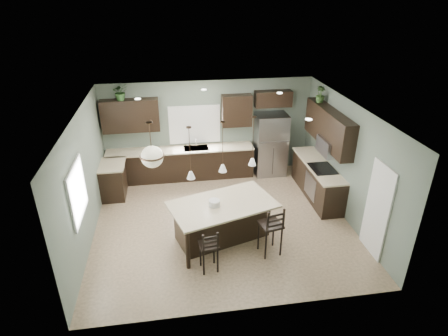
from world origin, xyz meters
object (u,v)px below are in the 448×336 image
serving_dish (214,203)px  bar_stool_left (209,249)px  plant_back_left (120,92)px  bar_stool_right (270,230)px  refrigerator (270,144)px  kitchen_island (223,222)px

serving_dish → bar_stool_left: size_ratio=0.25×
serving_dish → bar_stool_left: (-0.23, -0.89, -0.51)m
serving_dish → plant_back_left: 4.19m
bar_stool_right → plant_back_left: bearing=118.0°
bar_stool_left → bar_stool_right: size_ratio=0.84×
refrigerator → bar_stool_left: size_ratio=1.89×
kitchen_island → bar_stool_left: bar_stool_left is taller
kitchen_island → bar_stool_left: 1.04m
serving_dish → bar_stool_left: 1.05m
bar_stool_left → kitchen_island: bearing=58.8°
refrigerator → bar_stool_left: refrigerator is taller
bar_stool_left → plant_back_left: (-1.82, 4.16, 2.14)m
refrigerator → plant_back_left: size_ratio=4.08×
serving_dish → bar_stool_left: bearing=-104.5°
kitchen_island → serving_dish: bearing=180.0°
refrigerator → serving_dish: (-2.08, -3.13, 0.07)m
serving_dish → bar_stool_right: 1.30m
bar_stool_right → kitchen_island: bearing=134.3°
plant_back_left → serving_dish: bearing=-57.9°
bar_stool_right → plant_back_left: size_ratio=2.58×
refrigerator → plant_back_left: (-4.13, 0.15, 1.70)m
refrigerator → bar_stool_right: (-0.98, -3.69, -0.34)m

